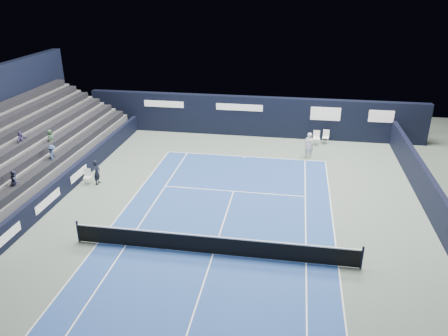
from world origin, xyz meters
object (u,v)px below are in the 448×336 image
object	(u,v)px
line_judge_chair	(87,175)
tennis_player	(309,145)
folding_chair_back_b	(316,137)
folding_chair_back_a	(326,134)
tennis_net	(213,245)

from	to	relation	value
line_judge_chair	tennis_player	distance (m)	14.63
folding_chair_back_b	line_judge_chair	xyz separation A→B (m)	(-13.74, -9.10, -0.09)
folding_chair_back_a	tennis_net	bearing A→B (deg)	-100.74
folding_chair_back_a	line_judge_chair	world-z (taller)	folding_chair_back_a
folding_chair_back_b	line_judge_chair	size ratio (longest dim) A/B	1.16
line_judge_chair	tennis_net	xyz separation A→B (m)	(8.82, -6.04, -0.02)
folding_chair_back_a	folding_chair_back_b	size ratio (longest dim) A/B	0.96
folding_chair_back_b	tennis_net	bearing A→B (deg)	-112.09
folding_chair_back_a	tennis_player	xyz separation A→B (m)	(-1.31, -3.11, 0.21)
tennis_net	tennis_player	bearing A→B (deg)	70.88
line_judge_chair	tennis_player	world-z (taller)	tennis_player
line_judge_chair	tennis_player	xyz separation A→B (m)	(13.14, 6.43, 0.37)
folding_chair_back_b	tennis_player	bearing A→B (deg)	-106.87
folding_chair_back_a	folding_chair_back_b	xyz separation A→B (m)	(-0.70, -0.44, -0.07)
folding_chair_back_b	tennis_net	distance (m)	15.92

